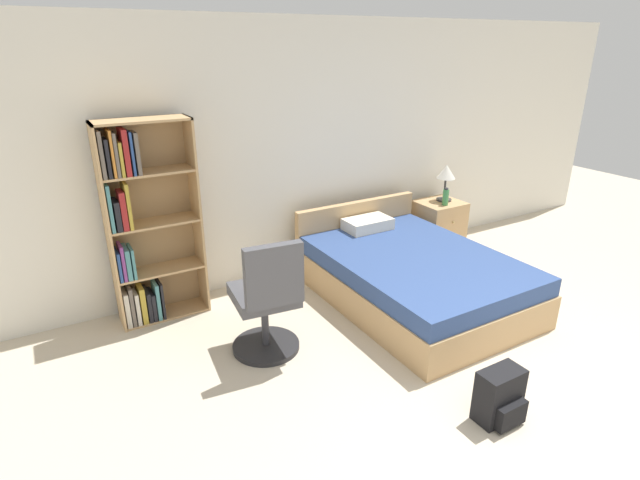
% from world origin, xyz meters
% --- Properties ---
extents(ground_plane, '(14.00, 14.00, 0.00)m').
position_xyz_m(ground_plane, '(0.00, 0.00, 0.00)').
color(ground_plane, beige).
extents(wall_back, '(9.00, 0.06, 2.60)m').
position_xyz_m(wall_back, '(0.00, 3.23, 1.30)').
color(wall_back, silver).
rests_on(wall_back, ground_plane).
extents(bookshelf, '(0.77, 0.30, 1.79)m').
position_xyz_m(bookshelf, '(-1.83, 2.97, 0.87)').
color(bookshelf, tan).
rests_on(bookshelf, ground_plane).
extents(bed, '(1.49, 2.09, 0.74)m').
position_xyz_m(bed, '(0.43, 2.07, 0.25)').
color(bed, tan).
rests_on(bed, ground_plane).
extents(office_chair, '(0.55, 0.62, 1.03)m').
position_xyz_m(office_chair, '(-1.16, 1.90, 0.47)').
color(office_chair, '#232326').
rests_on(office_chair, ground_plane).
extents(nightstand, '(0.51, 0.49, 0.60)m').
position_xyz_m(nightstand, '(1.53, 2.87, 0.30)').
color(nightstand, tan).
rests_on(nightstand, ground_plane).
extents(table_lamp, '(0.21, 0.21, 0.43)m').
position_xyz_m(table_lamp, '(1.60, 2.89, 0.92)').
color(table_lamp, '#333333').
rests_on(table_lamp, nightstand).
extents(water_bottle, '(0.07, 0.07, 0.20)m').
position_xyz_m(water_bottle, '(1.49, 2.75, 0.70)').
color(water_bottle, '#3F8C4C').
rests_on(water_bottle, nightstand).
extents(backpack_black, '(0.31, 0.23, 0.37)m').
position_xyz_m(backpack_black, '(-0.15, 0.44, 0.18)').
color(backpack_black, black).
rests_on(backpack_black, ground_plane).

